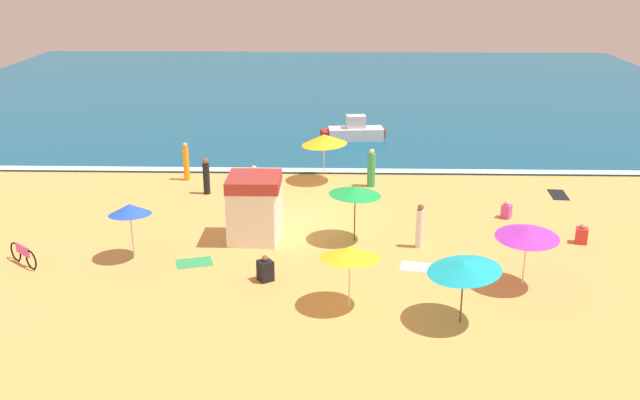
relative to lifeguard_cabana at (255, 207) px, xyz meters
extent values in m
plane|color=#E0A856|center=(1.66, 2.59, -1.31)|extent=(60.00, 60.00, 0.00)
cube|color=#0F567A|center=(1.66, 30.59, -1.26)|extent=(60.00, 44.00, 0.10)
cube|color=white|center=(1.66, 8.89, -1.21)|extent=(57.00, 0.70, 0.01)
cube|color=white|center=(0.00, 0.00, -0.25)|extent=(2.01, 2.08, 2.12)
cube|color=#A5332D|center=(0.00, 0.00, 1.03)|extent=(1.99, 2.08, 0.45)
cylinder|color=silver|center=(2.50, 7.41, -0.17)|extent=(0.05, 0.05, 2.28)
cone|color=yellow|center=(2.50, 7.41, 0.78)|extent=(2.38, 2.36, 0.62)
cylinder|color=#4C3823|center=(6.91, -6.36, -0.34)|extent=(0.05, 0.05, 1.95)
cone|color=#19B7C6|center=(6.91, -6.36, 0.53)|extent=(2.67, 2.66, 0.57)
cylinder|color=silver|center=(-4.23, -1.95, -0.29)|extent=(0.05, 0.05, 2.04)
cone|color=blue|center=(-4.23, -1.95, 0.59)|extent=(1.88, 1.90, 0.50)
cylinder|color=#4C3823|center=(3.83, -0.02, -0.24)|extent=(0.05, 0.05, 2.15)
cone|color=green|center=(3.83, -0.02, 0.72)|extent=(2.31, 2.30, 0.43)
cylinder|color=silver|center=(3.56, -5.45, -0.34)|extent=(0.05, 0.05, 1.95)
cone|color=yellow|center=(3.56, -5.45, 0.52)|extent=(2.11, 2.13, 0.54)
cylinder|color=silver|center=(9.37, -3.87, -0.28)|extent=(0.05, 0.05, 2.06)
cone|color=#B733C6|center=(9.37, -3.87, 0.62)|extent=(2.62, 2.63, 0.47)
torus|color=black|center=(-7.59, -2.92, -0.98)|extent=(0.59, 0.51, 0.72)
torus|color=black|center=(-8.44, -2.22, -0.98)|extent=(0.59, 0.51, 0.72)
cube|color=#D84CA5|center=(-8.01, -2.57, -0.76)|extent=(0.72, 0.61, 0.36)
cube|color=red|center=(12.51, -0.06, -1.01)|extent=(0.51, 0.51, 0.61)
sphere|color=#DBA884|center=(12.51, -0.06, -0.60)|extent=(0.21, 0.21, 0.21)
cube|color=#D84CA5|center=(10.23, 2.60, -1.02)|extent=(0.50, 0.50, 0.58)
sphere|color=beige|center=(10.23, 2.60, -0.64)|extent=(0.22, 0.22, 0.22)
cylinder|color=black|center=(-2.84, 5.39, -0.59)|extent=(0.43, 0.43, 1.44)
sphere|color=brown|center=(-2.84, 5.39, 0.25)|extent=(0.28, 0.28, 0.28)
cylinder|color=orange|center=(-4.19, 7.45, -0.49)|extent=(0.37, 0.37, 1.64)
sphere|color=#DBA884|center=(-4.19, 7.45, 0.44)|extent=(0.24, 0.24, 0.24)
cylinder|color=blue|center=(-0.43, 3.52, -0.47)|extent=(0.43, 0.43, 1.69)
sphere|color=beige|center=(-0.43, 3.52, 0.49)|extent=(0.25, 0.25, 0.25)
cube|color=black|center=(0.74, -3.65, -0.95)|extent=(0.64, 0.64, 0.72)
sphere|color=brown|center=(0.74, -3.65, -0.50)|extent=(0.22, 0.22, 0.22)
cylinder|color=green|center=(4.74, 6.70, -0.52)|extent=(0.54, 0.54, 1.59)
sphere|color=beige|center=(4.74, 6.70, 0.39)|extent=(0.26, 0.26, 0.26)
cylinder|color=white|center=(6.26, -0.62, -0.57)|extent=(0.33, 0.33, 1.49)
sphere|color=brown|center=(6.26, -0.62, 0.29)|extent=(0.24, 0.24, 0.24)
cube|color=white|center=(6.28, -2.49, -1.31)|extent=(1.86, 1.12, 0.01)
cube|color=green|center=(-1.97, -2.29, -1.31)|extent=(1.47, 1.20, 0.01)
cube|color=black|center=(13.28, 5.64, -1.31)|extent=(0.84, 1.58, 0.01)
cube|color=white|center=(4.19, 15.10, -0.86)|extent=(3.25, 1.51, 0.70)
cube|color=silver|center=(4.19, 15.10, -0.15)|extent=(1.17, 0.83, 0.74)
cube|color=red|center=(4.03, 15.48, -0.95)|extent=(3.86, 1.76, 0.52)
camera|label=1|loc=(3.18, -25.74, 9.37)|focal=40.32mm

